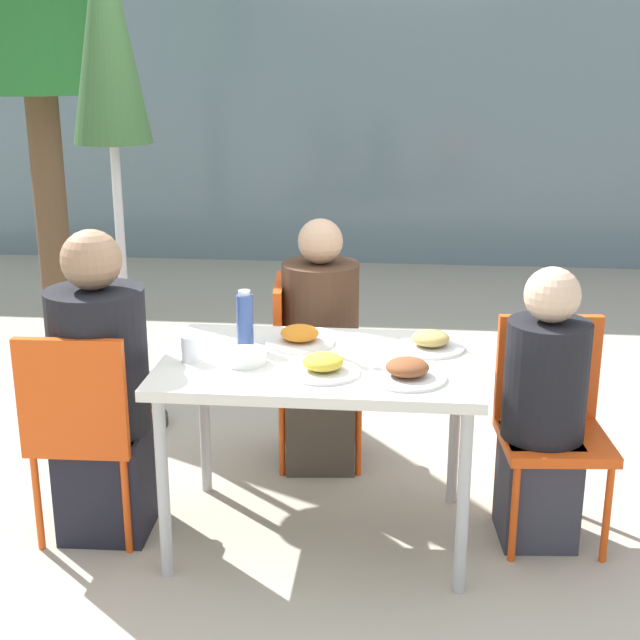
# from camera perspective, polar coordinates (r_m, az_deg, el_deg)

# --- Properties ---
(ground_plane) EXTENTS (24.00, 24.00, 0.00)m
(ground_plane) POSITION_cam_1_polar(r_m,az_deg,el_deg) (3.61, 0.00, -13.58)
(ground_plane) COLOR #B2A893
(building_facade) EXTENTS (10.00, 0.20, 3.00)m
(building_facade) POSITION_cam_1_polar(r_m,az_deg,el_deg) (7.90, 3.58, 14.49)
(building_facade) COLOR slate
(building_facade) RESTS_ON ground
(dining_table) EXTENTS (1.17, 0.77, 0.74)m
(dining_table) POSITION_cam_1_polar(r_m,az_deg,el_deg) (3.32, 0.00, -3.60)
(dining_table) COLOR silver
(dining_table) RESTS_ON ground
(chair_left) EXTENTS (0.41, 0.41, 0.85)m
(chair_left) POSITION_cam_1_polar(r_m,az_deg,el_deg) (3.48, -14.90, -6.28)
(chair_left) COLOR #E54C14
(chair_left) RESTS_ON ground
(person_left) EXTENTS (0.37, 0.37, 1.21)m
(person_left) POSITION_cam_1_polar(r_m,az_deg,el_deg) (3.51, -13.80, -4.73)
(person_left) COLOR black
(person_left) RESTS_ON ground
(chair_right) EXTENTS (0.43, 0.43, 0.85)m
(chair_right) POSITION_cam_1_polar(r_m,az_deg,el_deg) (3.56, 14.56, -5.73)
(chair_right) COLOR #E54C14
(chair_right) RESTS_ON ground
(person_right) EXTENTS (0.31, 0.31, 1.09)m
(person_right) POSITION_cam_1_polar(r_m,az_deg,el_deg) (3.46, 14.08, -5.92)
(person_right) COLOR #383842
(person_right) RESTS_ON ground
(chair_far) EXTENTS (0.44, 0.44, 0.85)m
(chair_far) POSITION_cam_1_polar(r_m,az_deg,el_deg) (4.03, -1.12, -2.47)
(chair_far) COLOR #E54C14
(chair_far) RESTS_ON ground
(person_far) EXTENTS (0.34, 0.34, 1.14)m
(person_far) POSITION_cam_1_polar(r_m,az_deg,el_deg) (3.96, 0.02, -2.14)
(person_far) COLOR #473D33
(person_far) RESTS_ON ground
(closed_umbrella) EXTENTS (0.36, 0.36, 2.45)m
(closed_umbrella) POSITION_cam_1_polar(r_m,az_deg,el_deg) (4.28, -13.42, 16.42)
(closed_umbrella) COLOR #333333
(closed_umbrella) RESTS_ON ground
(plate_0) EXTENTS (0.26, 0.26, 0.07)m
(plate_0) POSITION_cam_1_polar(r_m,az_deg,el_deg) (3.14, 0.19, -2.96)
(plate_0) COLOR white
(plate_0) RESTS_ON dining_table
(plate_1) EXTENTS (0.27, 0.27, 0.07)m
(plate_1) POSITION_cam_1_polar(r_m,az_deg,el_deg) (3.10, 5.60, -3.30)
(plate_1) COLOR white
(plate_1) RESTS_ON dining_table
(plate_2) EXTENTS (0.26, 0.26, 0.07)m
(plate_2) POSITION_cam_1_polar(r_m,az_deg,el_deg) (3.42, 7.08, -1.41)
(plate_2) COLOR white
(plate_2) RESTS_ON dining_table
(plate_3) EXTENTS (0.27, 0.27, 0.07)m
(plate_3) POSITION_cam_1_polar(r_m,az_deg,el_deg) (3.45, -1.30, -1.10)
(plate_3) COLOR white
(plate_3) RESTS_ON dining_table
(bottle) EXTENTS (0.06, 0.06, 0.23)m
(bottle) POSITION_cam_1_polar(r_m,az_deg,el_deg) (3.40, -4.83, -0.00)
(bottle) COLOR #334C8E
(bottle) RESTS_ON dining_table
(drinking_cup) EXTENTS (0.07, 0.07, 0.10)m
(drinking_cup) POSITION_cam_1_polar(r_m,az_deg,el_deg) (3.29, -8.28, -1.81)
(drinking_cup) COLOR white
(drinking_cup) RESTS_ON dining_table
(salad_bowl) EXTENTS (0.16, 0.16, 0.05)m
(salad_bowl) POSITION_cam_1_polar(r_m,az_deg,el_deg) (3.25, -4.84, -2.39)
(salad_bowl) COLOR white
(salad_bowl) RESTS_ON dining_table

